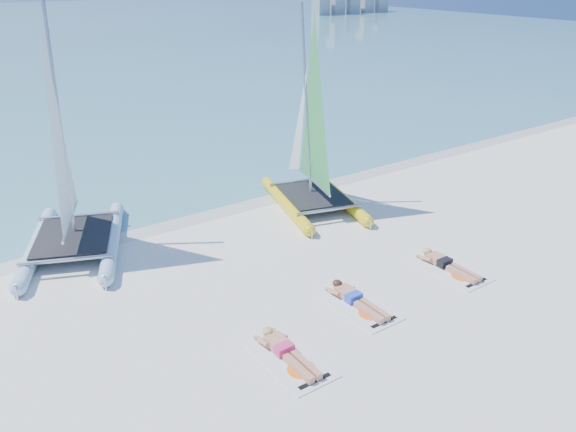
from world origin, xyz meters
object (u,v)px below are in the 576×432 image
sunbather_a (285,350)px  catamaran_blue (64,179)px  towel_a (291,360)px  sunbather_b (355,298)px  catamaran_yellow (309,142)px  towel_c (451,270)px  sunbather_c (446,263)px  towel_b (360,306)px

sunbather_a → catamaran_blue: bearing=106.4°
towel_a → sunbather_b: (2.32, 0.83, 0.11)m
catamaran_yellow → sunbather_b: catamaran_yellow is taller
sunbather_a → towel_a: bearing=-90.0°
towel_c → sunbather_a: bearing=-176.0°
catamaran_blue → catamaran_yellow: (7.08, -0.89, -0.02)m
towel_a → catamaran_yellow: bearing=51.0°
catamaran_yellow → sunbather_c: 5.79m
catamaran_blue → sunbather_c: bearing=-18.6°
sunbather_a → sunbather_b: bearing=15.3°
catamaran_blue → sunbather_a: catamaran_blue is taller
sunbather_a → sunbather_c: 5.28m
catamaran_blue → sunbather_a: 7.46m
catamaran_yellow → towel_c: 6.00m
catamaran_yellow → towel_a: bearing=-113.4°
sunbather_a → sunbather_c: bearing=6.1°
catamaran_blue → towel_a: bearing=-51.4°
towel_c → sunbather_c: sunbather_c is taller
catamaran_blue → sunbather_a: (2.04, -6.94, -1.84)m
towel_a → sunbather_c: bearing=8.1°
catamaran_blue → sunbather_a: bearing=-51.0°
towel_a → towel_c: (5.25, 0.56, 0.00)m
towel_a → towel_b: (2.32, 0.63, 0.00)m
catamaran_yellow → sunbather_b: 6.32m
towel_b → catamaran_yellow: bearing=64.1°
catamaran_yellow → towel_a: 8.25m
sunbather_a → towel_b: size_ratio=0.93×
sunbather_a → towel_c: size_ratio=0.93×
towel_a → towel_b: same height
catamaran_yellow → sunbather_c: (0.20, -5.49, -1.82)m
sunbather_a → sunbather_b: 2.41m
catamaran_yellow → towel_a: catamaran_yellow is taller
catamaran_yellow → sunbather_a: 8.08m
towel_b → towel_c: size_ratio=1.00×
catamaran_yellow → sunbather_c: bearing=-72.3°
towel_a → towel_c: size_ratio=1.00×
towel_b → sunbather_c: (2.93, 0.11, 0.11)m
towel_c → sunbather_c: bearing=90.0°
catamaran_yellow → sunbather_b: size_ratio=3.56×
sunbather_c → catamaran_blue: bearing=138.8°
sunbather_b → towel_c: sunbather_b is taller
sunbather_a → towel_c: bearing=4.0°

